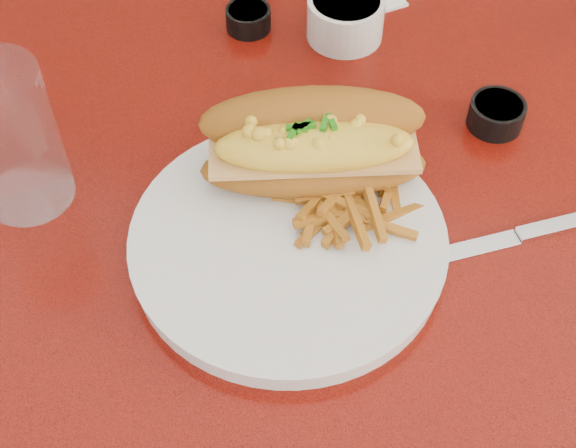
# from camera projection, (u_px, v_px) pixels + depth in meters

# --- Properties ---
(diner_table) EXTENTS (1.23, 0.83, 0.77)m
(diner_table) POSITION_uv_depth(u_px,v_px,m) (381.00, 259.00, 0.95)
(diner_table) COLOR red
(diner_table) RESTS_ON ground
(booth_bench_far) EXTENTS (1.20, 0.51, 0.90)m
(booth_bench_far) POSITION_uv_depth(u_px,v_px,m) (384.00, 41.00, 1.70)
(booth_bench_far) COLOR maroon
(booth_bench_far) RESTS_ON ground
(dinner_plate) EXTENTS (0.34, 0.34, 0.02)m
(dinner_plate) POSITION_uv_depth(u_px,v_px,m) (288.00, 243.00, 0.75)
(dinner_plate) COLOR silver
(dinner_plate) RESTS_ON diner_table
(mac_hoagie) EXTENTS (0.23, 0.14, 0.10)m
(mac_hoagie) POSITION_uv_depth(u_px,v_px,m) (313.00, 144.00, 0.76)
(mac_hoagie) COLOR #9A5918
(mac_hoagie) RESTS_ON dinner_plate
(fries_pile) EXTENTS (0.11, 0.10, 0.03)m
(fries_pile) POSITION_uv_depth(u_px,v_px,m) (352.00, 194.00, 0.76)
(fries_pile) COLOR #BF7720
(fries_pile) RESTS_ON dinner_plate
(fork) EXTENTS (0.05, 0.13, 0.00)m
(fork) POSITION_uv_depth(u_px,v_px,m) (346.00, 190.00, 0.78)
(fork) COLOR silver
(fork) RESTS_ON dinner_plate
(gravy_ramekin) EXTENTS (0.11, 0.11, 0.05)m
(gravy_ramekin) POSITION_uv_depth(u_px,v_px,m) (345.00, 17.00, 0.94)
(gravy_ramekin) COLOR silver
(gravy_ramekin) RESTS_ON diner_table
(sauce_cup_left) EXTENTS (0.07, 0.07, 0.03)m
(sauce_cup_left) POSITION_uv_depth(u_px,v_px,m) (248.00, 18.00, 0.95)
(sauce_cup_left) COLOR black
(sauce_cup_left) RESTS_ON diner_table
(sauce_cup_right) EXTENTS (0.07, 0.07, 0.03)m
(sauce_cup_right) POSITION_uv_depth(u_px,v_px,m) (497.00, 113.00, 0.85)
(sauce_cup_right) COLOR black
(sauce_cup_right) RESTS_ON diner_table
(water_tumbler) EXTENTS (0.10, 0.10, 0.15)m
(water_tumbler) POSITION_uv_depth(u_px,v_px,m) (11.00, 139.00, 0.74)
(water_tumbler) COLOR #C3E2FB
(water_tumbler) RESTS_ON diner_table
(knife) EXTENTS (0.22, 0.11, 0.01)m
(knife) POSITION_uv_depth(u_px,v_px,m) (507.00, 239.00, 0.76)
(knife) COLOR silver
(knife) RESTS_ON diner_table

